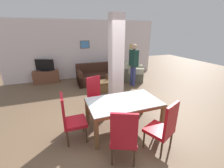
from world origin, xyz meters
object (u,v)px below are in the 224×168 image
at_px(dining_chair_near_right, 164,126).
at_px(floor_lamp, 133,50).
at_px(dining_chair_far_left, 96,95).
at_px(tv_screen, 45,65).
at_px(dining_table, 124,106).
at_px(bottle, 107,78).
at_px(tv_stand, 46,77).
at_px(dining_chair_near_left, 124,136).
at_px(dining_chair_head_left, 70,118).
at_px(standing_person, 134,62).
at_px(sofa, 98,76).
at_px(coffee_table, 103,86).
at_px(armchair, 133,74).

height_order(dining_chair_near_right, floor_lamp, floor_lamp).
bearing_deg(dining_chair_near_right, dining_chair_far_left, 89.92).
bearing_deg(tv_screen, floor_lamp, -160.95).
xyz_separation_m(dining_table, bottle, (0.43, 2.49, -0.09)).
bearing_deg(tv_stand, dining_chair_near_left, -74.28).
relative_size(dining_chair_far_left, floor_lamp, 0.67).
bearing_deg(dining_chair_far_left, dining_chair_head_left, 25.26).
relative_size(tv_screen, standing_person, 0.44).
bearing_deg(dining_chair_near_right, tv_screen, 89.73).
xyz_separation_m(dining_chair_near_left, bottle, (0.83, 3.39, -0.06)).
distance_m(dining_chair_head_left, sofa, 3.79).
xyz_separation_m(tv_stand, standing_person, (3.46, -1.66, 0.73)).
xyz_separation_m(dining_chair_head_left, dining_chair_near_right, (1.61, -0.92, 0.00)).
xyz_separation_m(coffee_table, tv_screen, (-2.11, 1.82, 0.59)).
bearing_deg(dining_chair_near_right, bottle, 65.75).
bearing_deg(dining_chair_head_left, tv_stand, -171.32).
distance_m(dining_chair_far_left, bottle, 1.77).
bearing_deg(dining_chair_near_right, standing_person, 47.13).
relative_size(dining_table, dining_chair_head_left, 1.55).
relative_size(dining_chair_near_right, tv_screen, 1.39).
distance_m(dining_chair_near_right, tv_stand, 5.64).
xyz_separation_m(dining_chair_head_left, dining_chair_near_left, (0.80, -0.90, 0.00)).
height_order(coffee_table, floor_lamp, floor_lamp).
xyz_separation_m(coffee_table, floor_lamp, (1.98, 1.46, 1.13)).
distance_m(bottle, tv_stand, 2.88).
bearing_deg(coffee_table, dining_chair_head_left, -121.11).
relative_size(coffee_table, bottle, 2.80).
xyz_separation_m(dining_chair_near_left, dining_chair_far_left, (0.00, 1.82, 0.00)).
bearing_deg(standing_person, dining_chair_near_right, 154.50).
bearing_deg(dining_chair_head_left, bottle, 146.73).
bearing_deg(dining_chair_near_left, dining_table, 90.00).
bearing_deg(dining_chair_far_left, standing_person, -164.30).
relative_size(sofa, standing_person, 1.03).
relative_size(dining_chair_far_left, tv_stand, 0.98).
bearing_deg(dining_chair_far_left, floor_lamp, -155.50).
distance_m(dining_chair_head_left, coffee_table, 2.85).
bearing_deg(coffee_table, dining_chair_far_left, -113.79).
height_order(dining_chair_head_left, dining_chair_far_left, same).
height_order(dining_table, dining_chair_near_left, dining_chair_near_left).
relative_size(coffee_table, tv_stand, 0.61).
relative_size(dining_table, bottle, 6.90).
distance_m(dining_chair_near_right, dining_chair_far_left, 2.01).
bearing_deg(bottle, tv_stand, 142.42).
bearing_deg(dining_chair_head_left, dining_chair_near_right, 60.42).
bearing_deg(standing_person, dining_table, 141.54).
bearing_deg(bottle, dining_chair_near_left, -103.81).
bearing_deg(dining_chair_head_left, dining_chair_far_left, 139.04).
height_order(armchair, tv_screen, tv_screen).
bearing_deg(dining_chair_near_right, coffee_table, 68.65).
height_order(dining_chair_near_right, coffee_table, dining_chair_near_right).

